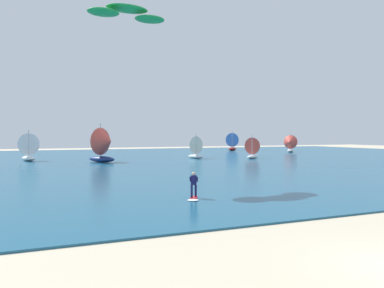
# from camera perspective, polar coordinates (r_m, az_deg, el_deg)

# --- Properties ---
(ocean) EXTENTS (160.00, 90.00, 0.10)m
(ocean) POSITION_cam_1_polar(r_m,az_deg,el_deg) (60.69, -13.00, -2.46)
(ocean) COLOR navy
(ocean) RESTS_ON ground
(kitesurfer) EXTENTS (1.36, 2.01, 1.67)m
(kitesurfer) POSITION_cam_1_polar(r_m,az_deg,el_deg) (24.23, 0.24, -6.72)
(kitesurfer) COLOR red
(kitesurfer) RESTS_ON ocean
(kite) EXTENTS (6.66, 2.68, 0.99)m
(kite) POSITION_cam_1_polar(r_m,az_deg,el_deg) (33.41, -9.61, 18.65)
(kite) COLOR #198C3F
(sailboat_outermost) EXTENTS (3.27, 3.71, 4.16)m
(sailboat_outermost) POSITION_cam_1_polar(r_m,az_deg,el_deg) (64.60, 0.24, -0.45)
(sailboat_outermost) COLOR white
(sailboat_outermost) RESTS_ON ocean
(sailboat_near_shore) EXTENTS (3.73, 4.19, 4.71)m
(sailboat_near_shore) POSITION_cam_1_polar(r_m,az_deg,el_deg) (63.95, -23.34, -0.36)
(sailboat_near_shore) COLOR white
(sailboat_near_shore) RESTS_ON ocean
(sailboat_far_left) EXTENTS (3.55, 3.26, 3.94)m
(sailboat_far_left) POSITION_cam_1_polar(r_m,az_deg,el_deg) (64.93, 9.17, -0.55)
(sailboat_far_left) COLOR white
(sailboat_far_left) RESTS_ON ocean
(sailboat_leading) EXTENTS (3.85, 3.81, 4.34)m
(sailboat_leading) POSITION_cam_1_polar(r_m,az_deg,el_deg) (89.07, 14.37, 0.08)
(sailboat_leading) COLOR silver
(sailboat_leading) RESTS_ON ocean
(sailboat_trailing) EXTENTS (4.73, 5.06, 5.62)m
(sailboat_trailing) POSITION_cam_1_polar(r_m,az_deg,el_deg) (56.58, -12.81, -0.08)
(sailboat_trailing) COLOR navy
(sailboat_trailing) RESTS_ON ocean
(sailboat_mid_left) EXTENTS (4.41, 4.25, 4.92)m
(sailboat_mid_left) POSITION_cam_1_polar(r_m,az_deg,el_deg) (96.83, 6.16, 0.38)
(sailboat_mid_left) COLOR maroon
(sailboat_mid_left) RESTS_ON ocean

